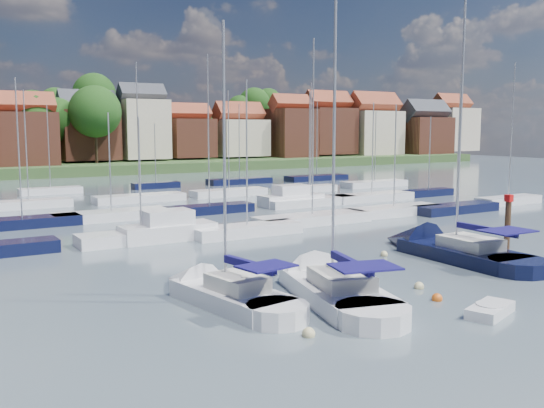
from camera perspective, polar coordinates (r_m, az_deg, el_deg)
ground at (r=65.98m, az=-11.92°, el=-0.18°), size 260.00×260.00×0.00m
sailboat_left at (r=29.47m, az=-5.14°, el=-8.38°), size 4.28×10.67×14.16m
sailboat_centre at (r=30.97m, az=4.92°, el=-7.63°), size 6.28×12.80×16.77m
sailboat_navy at (r=41.24m, az=15.67°, el=-4.15°), size 3.96×13.34×18.23m
tender at (r=28.89m, az=19.85°, el=-9.38°), size 3.04×2.11×0.60m
timber_piling at (r=40.66m, az=21.22°, el=-3.44°), size 0.40×0.40×6.41m
buoy_b at (r=24.72m, az=3.45°, el=-12.33°), size 0.54×0.54×0.54m
buoy_c at (r=26.37m, az=1.21°, el=-11.05°), size 0.48×0.48×0.48m
buoy_d at (r=30.54m, az=15.27°, el=-8.76°), size 0.52×0.52×0.52m
buoy_e at (r=40.08m, az=10.50°, el=-4.84°), size 0.47×0.47×0.47m
buoy_f at (r=36.80m, az=22.95°, el=-6.36°), size 0.45×0.45×0.45m
buoy_g at (r=32.51m, az=13.67°, el=-7.74°), size 0.51×0.51×0.51m
buoy_h at (r=34.29m, az=5.67°, el=-6.79°), size 0.48×0.48×0.48m
marina_field at (r=62.11m, az=-8.76°, el=-0.16°), size 79.62×41.41×15.93m
far_shore_town at (r=156.30m, az=-22.70°, el=5.26°), size 212.46×90.00×22.27m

